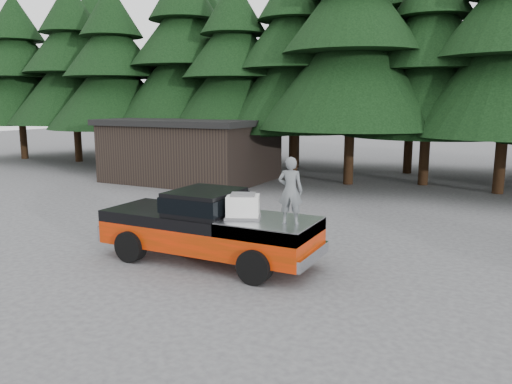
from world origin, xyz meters
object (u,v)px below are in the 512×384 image
at_px(air_compressor, 243,207).
at_px(man_on_bed, 290,191).
at_px(pickup_truck, 209,237).
at_px(utility_building, 191,149).

bearing_deg(air_compressor, man_on_bed, -25.26).
bearing_deg(man_on_bed, pickup_truck, -17.04).
xyz_separation_m(pickup_truck, air_compressor, (1.08, -0.10, 0.94)).
relative_size(air_compressor, man_on_bed, 0.50).
xyz_separation_m(air_compressor, utility_building, (-9.43, 11.67, 0.06)).
distance_m(man_on_bed, utility_building, 15.91).
relative_size(pickup_truck, air_compressor, 7.51).
relative_size(man_on_bed, utility_building, 0.19).
bearing_deg(utility_building, man_on_bed, -47.53).
bearing_deg(air_compressor, utility_building, 106.32).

